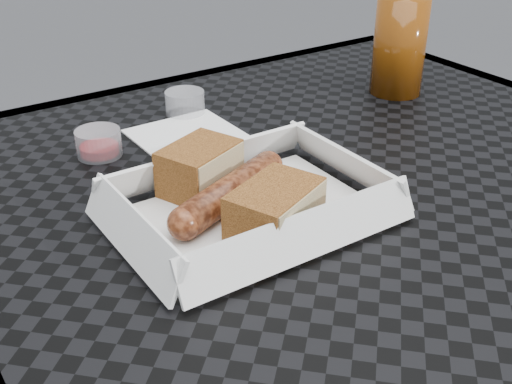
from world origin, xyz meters
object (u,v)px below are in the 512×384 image
Objects in this scene: patio_table at (347,242)px; bratwurst at (229,192)px; drink_glass at (399,46)px; food_tray at (250,214)px.

bratwurst is at bearing 171.44° from patio_table.
food_tray is at bearing -154.71° from drink_glass.
food_tray is at bearing 179.62° from patio_table.
patio_table is 3.64× the size of food_tray.
bratwurst reaches higher than food_tray.
drink_glass is (0.35, 0.17, 0.06)m from food_tray.
drink_glass reaches higher than patio_table.
drink_glass is (0.36, 0.15, 0.05)m from bratwurst.
patio_table is at bearing -143.39° from drink_glass.
patio_table is 6.16× the size of drink_glass.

